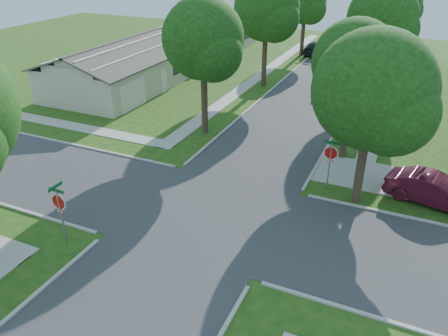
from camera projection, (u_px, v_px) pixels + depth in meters
name	position (u px, v px, depth m)	size (l,w,h in m)	color
ground	(209.00, 214.00, 21.32)	(100.00, 100.00, 0.00)	#1D4913
road_ns	(209.00, 214.00, 21.32)	(7.00, 100.00, 0.02)	#333335
sidewalk_ne	(392.00, 85.00, 40.10)	(1.20, 40.00, 0.04)	#9E9B91
sidewalk_nw	(267.00, 70.00, 44.52)	(1.20, 40.00, 0.04)	#9E9B91
driveway	(393.00, 181.00, 24.18)	(8.80, 3.60, 0.05)	#9E9B91
stop_sign_sw	(59.00, 205.00, 18.28)	(1.05, 0.80, 2.98)	gray
stop_sign_ne	(331.00, 155.00, 22.47)	(1.05, 0.80, 2.98)	gray
tree_e_near	(355.00, 66.00, 24.24)	(4.97, 4.80, 8.28)	#38281C
tree_e_mid	(382.00, 22.00, 33.65)	(5.59, 5.40, 9.21)	#38281C
tree_e_far	(397.00, 5.00, 44.28)	(5.17, 5.00, 8.72)	#38281C
tree_w_near	(204.00, 43.00, 27.43)	(5.38, 5.20, 8.97)	#38281C
tree_w_mid	(267.00, 11.00, 36.95)	(5.80, 5.60, 9.56)	#38281C
tree_w_far	(306.00, 5.00, 47.91)	(4.76, 4.60, 8.04)	#38281C
tree_ne_corner	(374.00, 96.00, 19.81)	(5.80, 5.60, 8.66)	#38281C
house_nw_near	(120.00, 72.00, 38.52)	(8.42, 13.60, 4.23)	#B5A98F
house_nw_far	(206.00, 37.00, 52.25)	(8.42, 13.60, 4.23)	#B5A98F
car_driveway	(434.00, 190.00, 21.84)	(1.62, 4.63, 1.53)	#4B0F21
car_curb_east	(328.00, 86.00, 37.46)	(1.73, 4.30, 1.46)	black
car_curb_west	(317.00, 48.00, 50.49)	(2.02, 4.96, 1.44)	black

